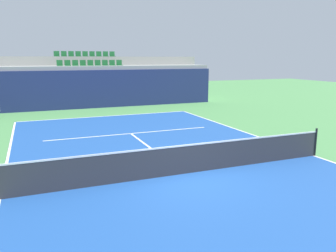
% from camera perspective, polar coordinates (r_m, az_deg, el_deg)
% --- Properties ---
extents(ground_plane, '(80.00, 80.00, 0.00)m').
position_cam_1_polar(ground_plane, '(11.08, 2.92, -8.09)').
color(ground_plane, '#4C8C4C').
extents(court_surface, '(11.00, 24.00, 0.01)m').
position_cam_1_polar(court_surface, '(11.08, 2.92, -8.06)').
color(court_surface, '#1E4C99').
rests_on(court_surface, ground_plane).
extents(baseline_far, '(11.00, 0.10, 0.00)m').
position_cam_1_polar(baseline_far, '(22.17, -10.27, 1.66)').
color(baseline_far, white).
rests_on(baseline_far, court_surface).
extents(sideline_right, '(0.10, 24.00, 0.00)m').
position_cam_1_polar(sideline_right, '(14.17, 23.38, -4.61)').
color(sideline_right, white).
rests_on(sideline_right, court_surface).
extents(service_line_far, '(8.26, 0.10, 0.00)m').
position_cam_1_polar(service_line_far, '(16.87, -6.32, -1.27)').
color(service_line_far, white).
rests_on(service_line_far, court_surface).
extents(centre_service_line, '(0.10, 6.40, 0.00)m').
position_cam_1_polar(centre_service_line, '(13.91, -2.68, -3.96)').
color(centre_service_line, white).
rests_on(centre_service_line, court_surface).
extents(back_wall, '(19.13, 0.30, 2.83)m').
position_cam_1_polar(back_wall, '(25.94, -12.26, 6.10)').
color(back_wall, navy).
rests_on(back_wall, ground_plane).
extents(stands_tier_lower, '(19.13, 2.40, 3.12)m').
position_cam_1_polar(stands_tier_lower, '(27.25, -12.78, 6.64)').
color(stands_tier_lower, '#9E9E99').
rests_on(stands_tier_lower, ground_plane).
extents(stands_tier_upper, '(19.13, 2.40, 3.83)m').
position_cam_1_polar(stands_tier_upper, '(29.59, -13.59, 7.64)').
color(stands_tier_upper, '#9E9E99').
rests_on(stands_tier_upper, ground_plane).
extents(seating_row_lower, '(5.02, 0.44, 0.44)m').
position_cam_1_polar(seating_row_lower, '(27.26, -12.97, 10.18)').
color(seating_row_lower, '#1E6633').
rests_on(seating_row_lower, stands_tier_lower).
extents(seating_row_upper, '(5.02, 0.44, 0.44)m').
position_cam_1_polar(seating_row_upper, '(29.63, -13.80, 11.58)').
color(seating_row_upper, '#1E6633').
rests_on(seating_row_upper, stands_tier_upper).
extents(tennis_net, '(11.08, 0.08, 1.07)m').
position_cam_1_polar(tennis_net, '(10.92, 2.94, -5.57)').
color(tennis_net, black).
rests_on(tennis_net, court_surface).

